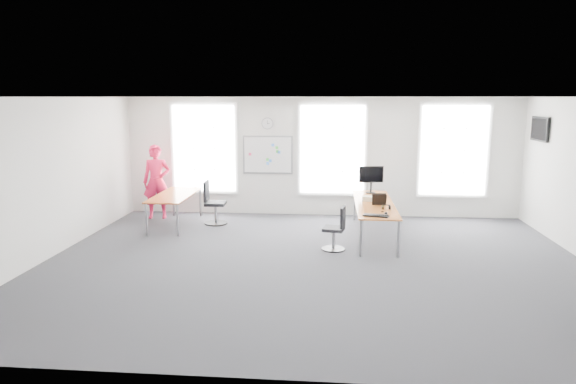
# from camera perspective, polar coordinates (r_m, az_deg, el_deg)

# --- Properties ---
(floor) EXTENTS (10.00, 10.00, 0.00)m
(floor) POSITION_cam_1_polar(r_m,az_deg,el_deg) (9.52, 2.88, -7.89)
(floor) COLOR #292A2F
(floor) RESTS_ON ground
(ceiling) EXTENTS (10.00, 10.00, 0.00)m
(ceiling) POSITION_cam_1_polar(r_m,az_deg,el_deg) (9.04, 3.06, 10.47)
(ceiling) COLOR white
(ceiling) RESTS_ON ground
(wall_back) EXTENTS (10.00, 0.00, 10.00)m
(wall_back) POSITION_cam_1_polar(r_m,az_deg,el_deg) (13.12, 3.61, 3.88)
(wall_back) COLOR white
(wall_back) RESTS_ON ground
(wall_front) EXTENTS (10.00, 0.00, 10.00)m
(wall_front) POSITION_cam_1_polar(r_m,az_deg,el_deg) (5.26, 1.35, -6.03)
(wall_front) COLOR white
(wall_front) RESTS_ON ground
(wall_left) EXTENTS (0.00, 10.00, 10.00)m
(wall_left) POSITION_cam_1_polar(r_m,az_deg,el_deg) (10.59, -25.19, 1.34)
(wall_left) COLOR white
(wall_left) RESTS_ON ground
(window_left) EXTENTS (1.60, 0.06, 2.20)m
(window_left) POSITION_cam_1_polar(r_m,az_deg,el_deg) (13.48, -9.28, 4.80)
(window_left) COLOR white
(window_left) RESTS_ON wall_back
(window_mid) EXTENTS (1.60, 0.06, 2.20)m
(window_mid) POSITION_cam_1_polar(r_m,az_deg,el_deg) (13.07, 4.94, 4.72)
(window_mid) COLOR white
(window_mid) RESTS_ON wall_back
(window_right) EXTENTS (1.60, 0.06, 2.20)m
(window_right) POSITION_cam_1_polar(r_m,az_deg,el_deg) (13.40, 17.91, 4.40)
(window_right) COLOR white
(window_right) RESTS_ON wall_back
(desk_right) EXTENTS (0.82, 3.08, 0.75)m
(desk_right) POSITION_cam_1_polar(r_m,az_deg,el_deg) (11.27, 9.54, -1.45)
(desk_right) COLOR #B05B22
(desk_right) RESTS_ON ground
(desk_left) EXTENTS (0.82, 2.06, 0.75)m
(desk_left) POSITION_cam_1_polar(r_m,az_deg,el_deg) (12.40, -12.46, -0.53)
(desk_left) COLOR #B05B22
(desk_left) RESTS_ON ground
(chair_right) EXTENTS (0.47, 0.47, 0.89)m
(chair_right) POSITION_cam_1_polar(r_m,az_deg,el_deg) (10.25, 5.38, -4.33)
(chair_right) COLOR black
(chair_right) RESTS_ON ground
(chair_left) EXTENTS (0.55, 0.55, 1.04)m
(chair_left) POSITION_cam_1_polar(r_m,az_deg,el_deg) (12.42, -8.33, -1.46)
(chair_left) COLOR black
(chair_left) RESTS_ON ground
(person) EXTENTS (0.74, 0.55, 1.85)m
(person) POSITION_cam_1_polar(r_m,az_deg,el_deg) (13.24, -14.38, 1.12)
(person) COLOR #C3153D
(person) RESTS_ON ground
(whiteboard) EXTENTS (1.20, 0.03, 0.90)m
(whiteboard) POSITION_cam_1_polar(r_m,az_deg,el_deg) (13.19, -2.28, 4.15)
(whiteboard) COLOR white
(whiteboard) RESTS_ON wall_back
(wall_clock) EXTENTS (0.30, 0.04, 0.30)m
(wall_clock) POSITION_cam_1_polar(r_m,az_deg,el_deg) (13.13, -2.30, 7.62)
(wall_clock) COLOR gray
(wall_clock) RESTS_ON wall_back
(tv) EXTENTS (0.06, 0.90, 0.55)m
(tv) POSITION_cam_1_polar(r_m,az_deg,el_deg) (12.91, 26.21, 6.30)
(tv) COLOR black
(tv) RESTS_ON wall_right
(keyboard) EXTENTS (0.52, 0.32, 0.02)m
(keyboard) POSITION_cam_1_polar(r_m,az_deg,el_deg) (10.00, 9.75, -2.61)
(keyboard) COLOR black
(keyboard) RESTS_ON desk_right
(mouse) EXTENTS (0.10, 0.12, 0.04)m
(mouse) POSITION_cam_1_polar(r_m,az_deg,el_deg) (10.21, 10.83, -2.32)
(mouse) COLOR black
(mouse) RESTS_ON desk_right
(lens_cap) EXTENTS (0.07, 0.07, 0.01)m
(lens_cap) POSITION_cam_1_polar(r_m,az_deg,el_deg) (10.40, 10.46, -2.18)
(lens_cap) COLOR black
(lens_cap) RESTS_ON desk_right
(headphones) EXTENTS (0.18, 0.09, 0.10)m
(headphones) POSITION_cam_1_polar(r_m,az_deg,el_deg) (10.63, 10.82, -1.67)
(headphones) COLOR black
(headphones) RESTS_ON desk_right
(laptop_sleeve) EXTENTS (0.31, 0.18, 0.25)m
(laptop_sleeve) POSITION_cam_1_polar(r_m,az_deg,el_deg) (11.03, 10.10, -0.82)
(laptop_sleeve) COLOR black
(laptop_sleeve) RESTS_ON desk_right
(paper_stack) EXTENTS (0.34, 0.28, 0.10)m
(paper_stack) POSITION_cam_1_polar(r_m,az_deg,el_deg) (11.46, 9.07, -0.73)
(paper_stack) COLOR beige
(paper_stack) RESTS_ON desk_right
(monitor) EXTENTS (0.58, 0.24, 0.65)m
(monitor) POSITION_cam_1_polar(r_m,az_deg,el_deg) (12.34, 9.22, 1.66)
(monitor) COLOR black
(monitor) RESTS_ON desk_right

